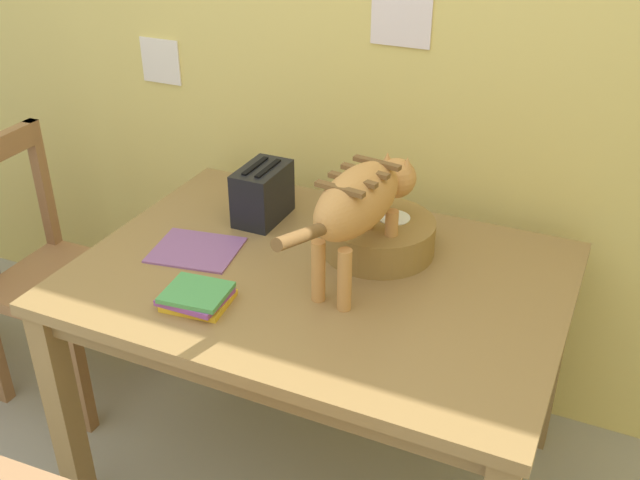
% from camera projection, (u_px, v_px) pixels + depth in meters
% --- Properties ---
extents(wall_rear, '(5.37, 0.11, 2.50)m').
position_uv_depth(wall_rear, '(394.00, 37.00, 2.28)').
color(wall_rear, '#EBD26E').
rests_on(wall_rear, ground_plane).
extents(dining_table, '(1.32, 0.95, 0.76)m').
position_uv_depth(dining_table, '(320.00, 298.00, 2.06)').
color(dining_table, olive).
rests_on(dining_table, ground_plane).
extents(cat, '(0.19, 0.62, 0.33)m').
position_uv_depth(cat, '(362.00, 202.00, 1.87)').
color(cat, '#CB8C49').
rests_on(cat, dining_table).
extents(saucer_bowl, '(0.17, 0.17, 0.03)m').
position_uv_depth(saucer_bowl, '(393.00, 244.00, 2.12)').
color(saucer_bowl, '#2556B2').
rests_on(saucer_bowl, dining_table).
extents(coffee_mug, '(0.13, 0.09, 0.08)m').
position_uv_depth(coffee_mug, '(394.00, 229.00, 2.09)').
color(coffee_mug, white).
rests_on(coffee_mug, saucer_bowl).
extents(magazine, '(0.27, 0.24, 0.01)m').
position_uv_depth(magazine, '(196.00, 250.00, 2.11)').
color(magazine, '#8A5691').
rests_on(magazine, dining_table).
extents(book_stack, '(0.17, 0.16, 0.04)m').
position_uv_depth(book_stack, '(197.00, 297.00, 1.87)').
color(book_stack, yellow).
rests_on(book_stack, dining_table).
extents(wicker_basket, '(0.32, 0.32, 0.10)m').
position_uv_depth(wicker_basket, '(379.00, 235.00, 2.09)').
color(wicker_basket, olive).
rests_on(wicker_basket, dining_table).
extents(toaster, '(0.12, 0.20, 0.18)m').
position_uv_depth(toaster, '(263.00, 193.00, 2.25)').
color(toaster, black).
rests_on(toaster, dining_table).
extents(wooden_chair_near, '(0.43, 0.43, 0.94)m').
position_uv_depth(wooden_chair_near, '(51.00, 275.00, 2.56)').
color(wooden_chair_near, '#99693F').
rests_on(wooden_chair_near, ground_plane).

